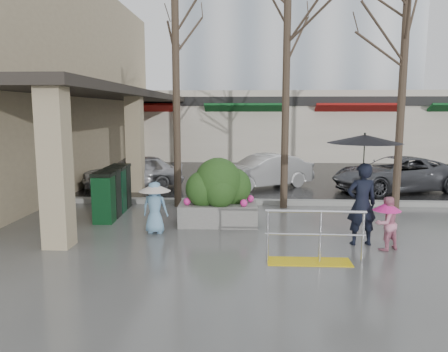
# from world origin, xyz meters

# --- Properties ---
(ground) EXTENTS (120.00, 120.00, 0.00)m
(ground) POSITION_xyz_m (0.00, 0.00, 0.00)
(ground) COLOR #51514F
(ground) RESTS_ON ground
(street_asphalt) EXTENTS (120.00, 36.00, 0.01)m
(street_asphalt) POSITION_xyz_m (0.00, 22.00, 0.01)
(street_asphalt) COLOR black
(street_asphalt) RESTS_ON ground
(curb) EXTENTS (120.00, 0.30, 0.15)m
(curb) POSITION_xyz_m (0.00, 4.00, 0.07)
(curb) COLOR gray
(curb) RESTS_ON ground
(near_building) EXTENTS (6.00, 18.00, 8.00)m
(near_building) POSITION_xyz_m (-9.00, 8.00, 4.00)
(near_building) COLOR tan
(near_building) RESTS_ON ground
(canopy_slab) EXTENTS (2.80, 18.00, 0.25)m
(canopy_slab) POSITION_xyz_m (-4.80, 8.00, 3.62)
(canopy_slab) COLOR #2D2823
(canopy_slab) RESTS_ON pillar_front
(pillar_front) EXTENTS (0.55, 0.55, 3.50)m
(pillar_front) POSITION_xyz_m (-3.90, -0.50, 1.75)
(pillar_front) COLOR tan
(pillar_front) RESTS_ON ground
(pillar_back) EXTENTS (0.55, 0.55, 3.50)m
(pillar_back) POSITION_xyz_m (-3.90, 6.00, 1.75)
(pillar_back) COLOR tan
(pillar_back) RESTS_ON ground
(storefront_row) EXTENTS (34.00, 6.74, 4.00)m
(storefront_row) POSITION_xyz_m (2.00, 17.97, 2.01)
(storefront_row) COLOR beige
(storefront_row) RESTS_ON ground
(handrail) EXTENTS (1.90, 0.50, 1.03)m
(handrail) POSITION_xyz_m (1.36, -1.20, 0.38)
(handrail) COLOR yellow
(handrail) RESTS_ON ground
(tree_west) EXTENTS (3.20, 3.20, 6.80)m
(tree_west) POSITION_xyz_m (-2.00, 3.60, 5.08)
(tree_west) COLOR #382B21
(tree_west) RESTS_ON ground
(tree_midwest) EXTENTS (3.20, 3.20, 7.00)m
(tree_midwest) POSITION_xyz_m (1.20, 3.60, 5.23)
(tree_midwest) COLOR #382B21
(tree_midwest) RESTS_ON ground
(tree_mideast) EXTENTS (3.20, 3.20, 6.50)m
(tree_mideast) POSITION_xyz_m (4.50, 3.60, 4.86)
(tree_mideast) COLOR #382B21
(tree_mideast) RESTS_ON ground
(woman) EXTENTS (1.57, 1.57, 2.43)m
(woman) POSITION_xyz_m (2.56, 0.00, 1.55)
(woman) COLOR black
(woman) RESTS_ON ground
(child_pink) EXTENTS (0.68, 0.63, 1.13)m
(child_pink) POSITION_xyz_m (3.00, -0.33, 0.63)
(child_pink) COLOR pink
(child_pink) RESTS_ON ground
(child_blue) EXTENTS (0.77, 0.77, 1.24)m
(child_blue) POSITION_xyz_m (-2.08, 0.67, 0.75)
(child_blue) COLOR #6FA0C7
(child_blue) RESTS_ON ground
(planter) EXTENTS (2.00, 1.16, 1.72)m
(planter) POSITION_xyz_m (-0.62, 1.53, 0.82)
(planter) COLOR slate
(planter) RESTS_ON ground
(news_boxes) EXTENTS (0.62, 2.36, 1.31)m
(news_boxes) POSITION_xyz_m (-3.64, 2.45, 0.66)
(news_boxes) COLOR #0D3C1C
(news_boxes) RESTS_ON ground
(car_a) EXTENTS (3.97, 2.50, 1.26)m
(car_a) POSITION_xyz_m (-4.17, 6.65, 0.63)
(car_a) COLOR #B7B7BC
(car_a) RESTS_ON ground
(car_b) EXTENTS (3.96, 3.13, 1.26)m
(car_b) POSITION_xyz_m (0.71, 7.02, 0.63)
(car_b) COLOR silver
(car_b) RESTS_ON ground
(car_c) EXTENTS (4.95, 3.36, 1.26)m
(car_c) POSITION_xyz_m (5.42, 6.50, 0.63)
(car_c) COLOR #4F5156
(car_c) RESTS_ON ground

